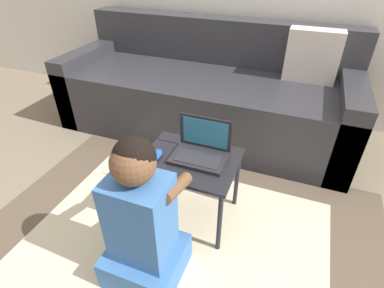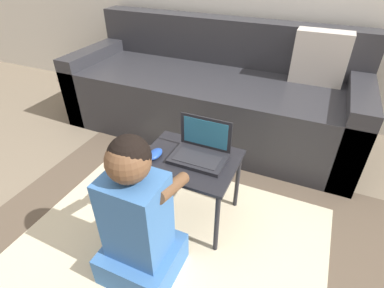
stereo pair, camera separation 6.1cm
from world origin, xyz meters
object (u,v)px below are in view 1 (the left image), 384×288
(couch, at_px, (207,94))
(computer_mouse, at_px, (155,155))
(laptop_desk, at_px, (190,167))
(person_seated, at_px, (142,224))
(laptop, at_px, (200,152))

(couch, distance_m, computer_mouse, 1.06)
(laptop_desk, height_order, person_seated, person_seated)
(person_seated, bearing_deg, couch, 97.81)
(couch, distance_m, laptop, 1.01)
(couch, relative_size, person_seated, 2.95)
(couch, bearing_deg, computer_mouse, -85.73)
(couch, height_order, computer_mouse, couch)
(couch, distance_m, laptop_desk, 1.02)
(couch, relative_size, computer_mouse, 21.50)
(couch, bearing_deg, laptop, -73.05)
(computer_mouse, height_order, person_seated, person_seated)
(couch, height_order, person_seated, couch)
(couch, xyz_separation_m, person_seated, (0.19, -1.41, 0.03))
(laptop_desk, relative_size, laptop, 1.76)
(laptop_desk, distance_m, laptop, 0.11)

